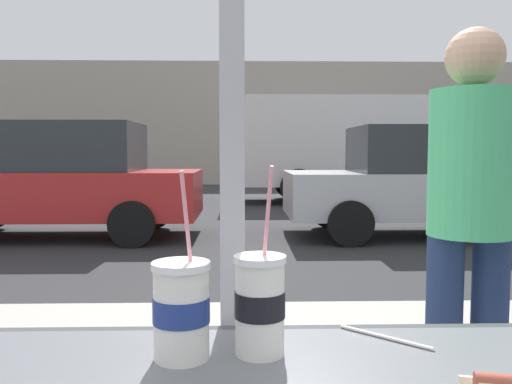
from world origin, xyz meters
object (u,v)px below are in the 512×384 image
object	(u,v)px
parked_car_silver	(423,181)
pedestrian	(470,212)
soda_cup_left	(181,309)
parked_car_red	(56,180)
box_truck	(365,144)
soda_cup_right	(260,303)

from	to	relation	value
parked_car_silver	pedestrian	size ratio (longest dim) A/B	2.56
parked_car_silver	pedestrian	distance (m)	6.38
soda_cup_left	parked_car_red	bearing A→B (deg)	110.75
parked_car_red	box_truck	distance (m)	8.25
pedestrian	parked_car_red	bearing A→B (deg)	121.37
soda_cup_right	pedestrian	size ratio (longest dim) A/B	0.20
soda_cup_left	parked_car_silver	world-z (taller)	parked_car_silver
parked_car_red	parked_car_silver	size ratio (longest dim) A/B	1.06
soda_cup_right	box_truck	world-z (taller)	box_truck
soda_cup_left	pedestrian	world-z (taller)	pedestrian
box_truck	pedestrian	size ratio (longest dim) A/B	4.46
soda_cup_right	parked_car_red	bearing A→B (deg)	111.73
parked_car_silver	parked_car_red	bearing A→B (deg)	180.00
parked_car_red	parked_car_silver	xyz separation A→B (m)	(5.63, -0.00, -0.02)
parked_car_silver	box_truck	world-z (taller)	box_truck
soda_cup_left	parked_car_red	xyz separation A→B (m)	(-2.72, 7.19, -0.16)
parked_car_red	parked_car_silver	distance (m)	5.63
parked_car_red	pedestrian	xyz separation A→B (m)	(3.70, -6.08, 0.20)
box_truck	parked_car_red	bearing A→B (deg)	-137.17
soda_cup_right	parked_car_silver	distance (m)	7.69
soda_cup_left	parked_car_silver	size ratio (longest dim) A/B	0.08
pedestrian	parked_car_silver	bearing A→B (deg)	72.43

